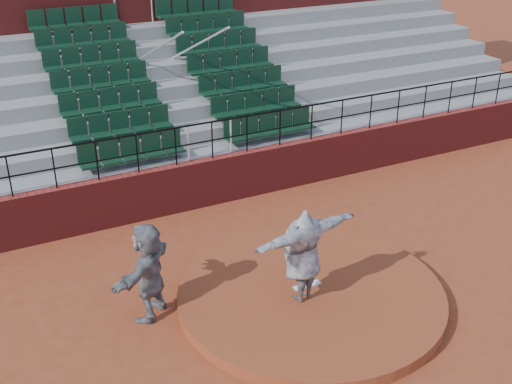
# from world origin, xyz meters

# --- Properties ---
(ground) EXTENTS (90.00, 90.00, 0.00)m
(ground) POSITION_xyz_m (0.00, 0.00, 0.00)
(ground) COLOR brown
(ground) RESTS_ON ground
(pitchers_mound) EXTENTS (5.50, 5.50, 0.25)m
(pitchers_mound) POSITION_xyz_m (0.00, 0.00, 0.12)
(pitchers_mound) COLOR brown
(pitchers_mound) RESTS_ON ground
(pitching_rubber) EXTENTS (0.60, 0.15, 0.03)m
(pitching_rubber) POSITION_xyz_m (0.00, 0.15, 0.27)
(pitching_rubber) COLOR white
(pitching_rubber) RESTS_ON pitchers_mound
(boundary_wall) EXTENTS (24.00, 0.30, 1.30)m
(boundary_wall) POSITION_xyz_m (0.00, 5.00, 0.65)
(boundary_wall) COLOR maroon
(boundary_wall) RESTS_ON ground
(wall_railing) EXTENTS (24.04, 0.05, 1.03)m
(wall_railing) POSITION_xyz_m (0.00, 5.00, 2.03)
(wall_railing) COLOR black
(wall_railing) RESTS_ON boundary_wall
(seating_deck) EXTENTS (24.00, 5.97, 4.63)m
(seating_deck) POSITION_xyz_m (0.00, 8.65, 1.43)
(seating_deck) COLOR gray
(seating_deck) RESTS_ON ground
(press_box_facade) EXTENTS (24.00, 3.00, 7.10)m
(press_box_facade) POSITION_xyz_m (0.00, 12.60, 3.55)
(press_box_facade) COLOR maroon
(press_box_facade) RESTS_ON ground
(pitcher) EXTENTS (2.53, 1.06, 2.00)m
(pitcher) POSITION_xyz_m (-0.33, -0.15, 1.25)
(pitcher) COLOR black
(pitcher) RESTS_ON pitchers_mound
(fielder) EXTENTS (1.80, 1.72, 2.04)m
(fielder) POSITION_xyz_m (-3.09, 1.02, 1.02)
(fielder) COLOR black
(fielder) RESTS_ON ground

